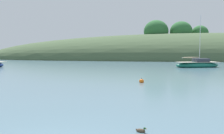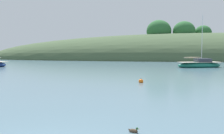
# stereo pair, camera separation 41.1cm
# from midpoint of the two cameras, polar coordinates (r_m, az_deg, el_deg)

# --- Properties ---
(far_shoreline_hill) EXTENTS (150.00, 36.00, 21.14)m
(far_shoreline_hill) POSITION_cam_midpoint_polar(r_m,az_deg,el_deg) (85.64, 20.88, 1.70)
(far_shoreline_hill) COLOR #425638
(far_shoreline_hill) RESTS_ON ground
(sailboat_cream_ketch) EXTENTS (8.24, 4.69, 9.28)m
(sailboat_cream_ketch) POSITION_cam_midpoint_polar(r_m,az_deg,el_deg) (45.83, 18.67, 0.52)
(sailboat_cream_ketch) COLOR #196B56
(sailboat_cream_ketch) RESTS_ON ground
(mooring_buoy_channel) EXTENTS (0.44, 0.44, 0.54)m
(mooring_buoy_channel) POSITION_cam_midpoint_polar(r_m,az_deg,el_deg) (23.16, 6.23, -3.25)
(mooring_buoy_channel) COLOR orange
(mooring_buoy_channel) RESTS_ON ground
(duck_lone_right) EXTENTS (0.41, 0.30, 0.24)m
(duck_lone_right) POSITION_cam_midpoint_polar(r_m,az_deg,el_deg) (9.45, 5.34, -14.24)
(duck_lone_right) COLOR #473828
(duck_lone_right) RESTS_ON ground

